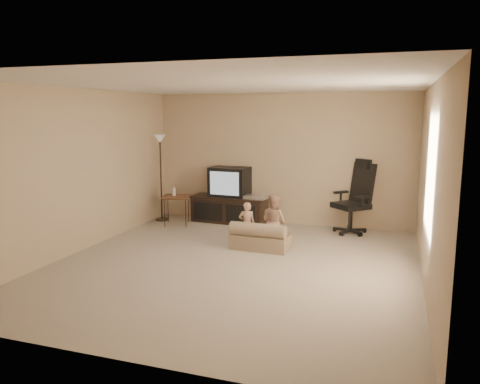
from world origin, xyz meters
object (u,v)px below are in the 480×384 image
at_px(office_chair, 354,207).
at_px(tv_stand, 230,200).
at_px(floor_lamp, 160,159).
at_px(toddler_right, 274,221).
at_px(side_table, 176,197).
at_px(child_sofa, 260,238).
at_px(toddler_left, 247,224).

bearing_deg(office_chair, tv_stand, -137.44).
height_order(floor_lamp, toddler_right, floor_lamp).
xyz_separation_m(office_chair, side_table, (-3.30, -0.44, 0.06)).
bearing_deg(floor_lamp, side_table, -28.46).
height_order(side_table, child_sofa, side_table).
height_order(tv_stand, toddler_left, tv_stand).
distance_m(side_table, floor_lamp, 0.86).
bearing_deg(toddler_left, office_chair, -151.32).
xyz_separation_m(side_table, toddler_right, (2.17, -0.95, -0.11)).
bearing_deg(child_sofa, office_chair, 51.89).
xyz_separation_m(tv_stand, side_table, (-0.91, -0.52, 0.09)).
relative_size(side_table, floor_lamp, 0.44).
xyz_separation_m(floor_lamp, child_sofa, (2.43, -1.33, -1.06)).
relative_size(tv_stand, toddler_left, 2.12).
xyz_separation_m(tv_stand, toddler_left, (0.84, -1.52, -0.09)).
xyz_separation_m(toddler_left, toddler_right, (0.43, 0.06, 0.06)).
relative_size(office_chair, side_table, 1.75).
bearing_deg(floor_lamp, tv_stand, 11.63).
bearing_deg(child_sofa, floor_lamp, 153.71).
bearing_deg(side_table, child_sofa, -28.81).
bearing_deg(toddler_left, toddler_right, 173.63).
distance_m(tv_stand, side_table, 1.05).
height_order(floor_lamp, child_sofa, floor_lamp).
height_order(child_sofa, toddler_left, toddler_left).
bearing_deg(child_sofa, tv_stand, 126.35).
bearing_deg(toddler_left, child_sofa, 145.67).
bearing_deg(toddler_right, tv_stand, -25.15).
relative_size(office_chair, child_sofa, 1.43).
bearing_deg(office_chair, side_table, -127.96).
distance_m(floor_lamp, toddler_right, 2.98).
bearing_deg(toddler_right, office_chair, -105.20).
height_order(tv_stand, toddler_right, tv_stand).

